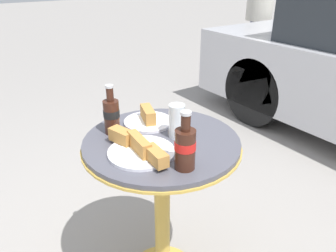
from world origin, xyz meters
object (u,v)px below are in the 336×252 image
(cola_bottle_right, at_px, (185,147))
(lunch_plate_near, at_px, (140,148))
(lunch_plate_far, at_px, (148,119))
(pedestrian, at_px, (259,9))
(cola_bottle_left, at_px, (112,115))
(bistro_table, at_px, (162,177))
(drinking_glass, at_px, (177,122))

(cola_bottle_right, xyz_separation_m, lunch_plate_near, (-0.17, -0.08, -0.06))
(lunch_plate_far, height_order, pedestrian, pedestrian)
(cola_bottle_left, relative_size, lunch_plate_far, 0.97)
(cola_bottle_right, bearing_deg, cola_bottle_left, -167.78)
(lunch_plate_near, bearing_deg, lunch_plate_far, 141.38)
(lunch_plate_near, distance_m, lunch_plate_far, 0.26)
(cola_bottle_left, distance_m, pedestrian, 3.48)
(bistro_table, xyz_separation_m, pedestrian, (-1.97, 2.84, 0.32))
(cola_bottle_left, height_order, pedestrian, pedestrian)
(drinking_glass, distance_m, lunch_plate_near, 0.20)
(pedestrian, bearing_deg, drinking_glass, -54.44)
(lunch_plate_near, xyz_separation_m, pedestrian, (-2.02, 2.97, 0.11))
(bistro_table, distance_m, lunch_plate_far, 0.26)
(cola_bottle_right, relative_size, drinking_glass, 1.52)
(bistro_table, xyz_separation_m, cola_bottle_left, (-0.17, -0.13, 0.27))
(drinking_glass, bearing_deg, cola_bottle_left, -132.52)
(drinking_glass, bearing_deg, bistro_table, -103.28)
(bistro_table, relative_size, lunch_plate_far, 3.61)
(bistro_table, distance_m, cola_bottle_right, 0.35)
(cola_bottle_right, distance_m, pedestrian, 3.63)
(lunch_plate_far, bearing_deg, cola_bottle_left, -92.35)
(cola_bottle_right, bearing_deg, bistro_table, 166.86)
(cola_bottle_left, xyz_separation_m, lunch_plate_near, (0.21, 0.00, -0.06))
(lunch_plate_far, relative_size, pedestrian, 0.13)
(cola_bottle_right, bearing_deg, lunch_plate_near, -154.98)
(bistro_table, distance_m, pedestrian, 3.47)
(bistro_table, height_order, pedestrian, pedestrian)
(cola_bottle_left, distance_m, drinking_glass, 0.27)
(lunch_plate_near, bearing_deg, drinking_glass, 99.74)
(bistro_table, distance_m, cola_bottle_left, 0.34)
(drinking_glass, distance_m, lunch_plate_far, 0.18)
(bistro_table, bearing_deg, cola_bottle_right, -13.14)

